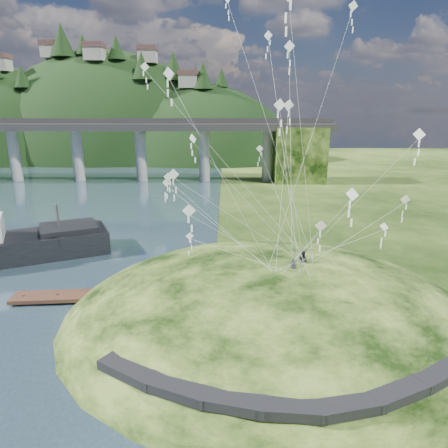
{
  "coord_description": "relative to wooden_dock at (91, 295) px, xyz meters",
  "views": [
    {
      "loc": [
        4.09,
        -28.31,
        16.76
      ],
      "look_at": [
        4.0,
        6.0,
        7.0
      ],
      "focal_mm": 32.0,
      "sensor_mm": 36.0,
      "label": 1
    }
  ],
  "objects": [
    {
      "name": "kite_flyers",
      "position": [
        18.44,
        -3.23,
        5.4
      ],
      "size": [
        1.93,
        2.37,
        1.84
      ],
      "color": "#282835",
      "rests_on": "ground"
    },
    {
      "name": "bridge",
      "position": [
        -18.21,
        64.99,
        9.27
      ],
      "size": [
        160.0,
        11.0,
        15.0
      ],
      "color": "#2D2B2B",
      "rests_on": "ground"
    },
    {
      "name": "footpath",
      "position": [
        15.71,
        -14.82,
        1.65
      ],
      "size": [
        22.29,
        5.84,
        0.83
      ],
      "color": "black",
      "rests_on": "ground"
    },
    {
      "name": "grass_hill",
      "position": [
        16.25,
        -3.08,
        -1.94
      ],
      "size": [
        36.0,
        32.0,
        13.0
      ],
      "color": "black",
      "rests_on": "ground"
    },
    {
      "name": "wooden_dock",
      "position": [
        0.0,
        0.0,
        0.0
      ],
      "size": [
        14.04,
        3.3,
        0.99
      ],
      "color": "#3E2419",
      "rests_on": "ground"
    },
    {
      "name": "ground",
      "position": [
        8.25,
        -5.08,
        -0.44
      ],
      "size": [
        320.0,
        320.0,
        0.0
      ],
      "primitive_type": "plane",
      "color": "black",
      "rests_on": "ground"
    },
    {
      "name": "far_ridge",
      "position": [
        -35.33,
        117.09,
        -7.87
      ],
      "size": [
        153.0,
        70.0,
        94.5
      ],
      "color": "black",
      "rests_on": "ground"
    },
    {
      "name": "kite_swarm",
      "position": [
        15.51,
        -3.31,
        15.28
      ],
      "size": [
        20.67,
        17.8,
        20.17
      ],
      "color": "white",
      "rests_on": "ground"
    }
  ]
}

